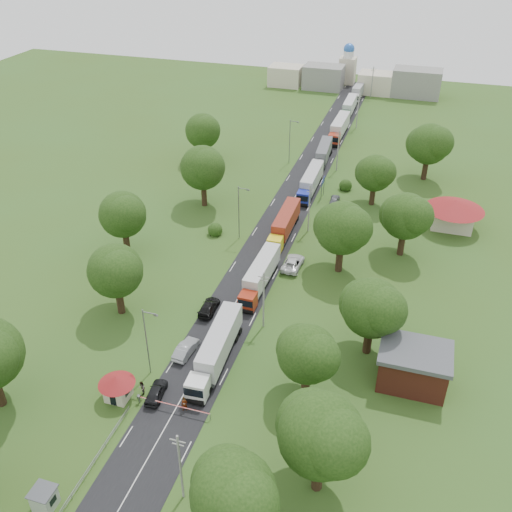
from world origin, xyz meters
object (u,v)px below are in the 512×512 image
at_px(car_lane_front, 156,392).
at_px(pedestrian_near, 184,404).
at_px(info_sign, 323,184).
at_px(boom_barrier, 163,403).
at_px(car_lane_mid, 186,349).
at_px(guard_booth, 117,385).
at_px(truck_0, 217,348).

bearing_deg(car_lane_front, pedestrian_near, 159.27).
height_order(info_sign, pedestrian_near, info_sign).
bearing_deg(boom_barrier, car_lane_front, 137.60).
relative_size(car_lane_mid, pedestrian_near, 2.53).
bearing_deg(guard_booth, pedestrian_near, 3.44).
bearing_deg(info_sign, pedestrian_near, -93.92).
relative_size(boom_barrier, info_sign, 2.25).
xyz_separation_m(truck_0, car_lane_mid, (-4.42, 0.17, -1.44)).
relative_size(truck_0, car_lane_front, 3.42).
relative_size(boom_barrier, car_lane_front, 2.05).
height_order(boom_barrier, info_sign, info_sign).
distance_m(guard_booth, pedestrian_near, 8.42).
xyz_separation_m(truck_0, car_lane_front, (-4.86, -7.89, -1.49)).
relative_size(truck_0, pedestrian_near, 7.85).
distance_m(boom_barrier, guard_booth, 5.98).
bearing_deg(car_lane_mid, guard_booth, 68.89).
distance_m(truck_0, pedestrian_near, 9.01).
relative_size(info_sign, car_lane_front, 0.91).
xyz_separation_m(car_lane_mid, pedestrian_near, (3.69, -9.06, 0.16)).
bearing_deg(truck_0, info_sign, 86.22).
xyz_separation_m(truck_0, pedestrian_near, (-0.73, -8.89, -1.27)).
height_order(car_lane_front, car_lane_mid, car_lane_mid).
bearing_deg(boom_barrier, pedestrian_near, 11.38).
height_order(boom_barrier, truck_0, truck_0).
height_order(guard_booth, car_lane_front, guard_booth).
height_order(guard_booth, truck_0, truck_0).
height_order(info_sign, car_lane_mid, info_sign).
bearing_deg(pedestrian_near, car_lane_mid, 93.51).
relative_size(guard_booth, truck_0, 0.29).
relative_size(guard_booth, pedestrian_near, 2.25).
xyz_separation_m(info_sign, car_lane_mid, (-7.76, -50.44, -2.19)).
height_order(guard_booth, info_sign, info_sign).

